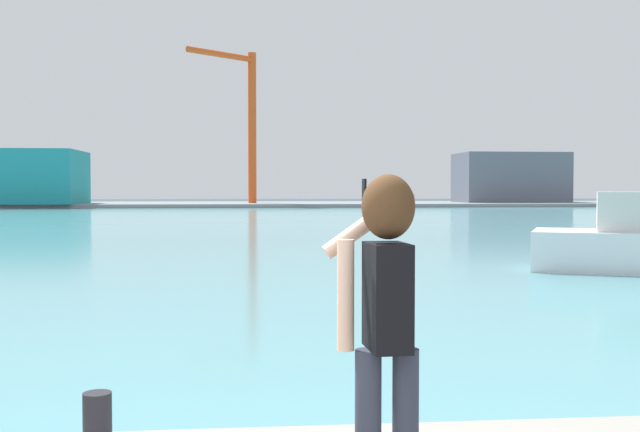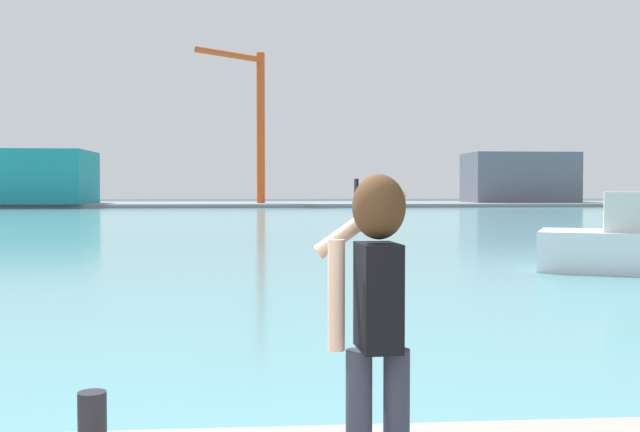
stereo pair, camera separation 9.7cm
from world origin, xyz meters
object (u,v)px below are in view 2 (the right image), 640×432
object	(u,v)px
person_photographer	(376,303)
warehouse_left	(34,177)
harbor_bollard	(92,420)
port_crane	(255,114)
warehouse_right	(519,178)

from	to	relation	value
person_photographer	warehouse_left	distance (m)	90.19
person_photographer	harbor_bollard	bearing A→B (deg)	55.97
port_crane	harbor_bollard	bearing A→B (deg)	-90.51
warehouse_right	port_crane	size ratio (longest dim) A/B	0.74
harbor_bollard	port_crane	xyz separation A→B (m)	(0.77, 86.52, 10.54)
warehouse_right	port_crane	distance (m)	35.38
warehouse_left	port_crane	bearing A→B (deg)	2.91
harbor_bollard	warehouse_left	world-z (taller)	warehouse_left
warehouse_right	port_crane	bearing A→B (deg)	-172.84
harbor_bollard	port_crane	world-z (taller)	port_crane
person_photographer	port_crane	size ratio (longest dim) A/B	0.10
person_photographer	port_crane	xyz separation A→B (m)	(-0.91, 87.50, 9.65)
harbor_bollard	warehouse_left	xyz separation A→B (m)	(-24.75, 85.22, 2.85)
warehouse_left	port_crane	size ratio (longest dim) A/B	0.70
port_crane	person_photographer	bearing A→B (deg)	-89.41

